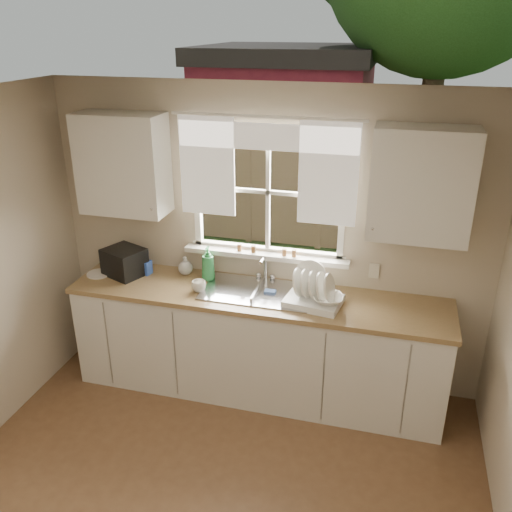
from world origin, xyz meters
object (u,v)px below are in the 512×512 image
(black_appliance, at_px, (125,262))
(cup, at_px, (199,286))
(soap_bottle_a, at_px, (208,263))
(dish_rack, at_px, (313,294))

(black_appliance, bearing_deg, cup, 11.73)
(soap_bottle_a, distance_m, black_appliance, 0.72)
(black_appliance, bearing_deg, soap_bottle_a, 29.84)
(cup, bearing_deg, black_appliance, 159.63)
(dish_rack, height_order, black_appliance, dish_rack)
(soap_bottle_a, xyz_separation_m, black_appliance, (-0.72, -0.09, -0.03))
(dish_rack, xyz_separation_m, black_appliance, (-1.63, 0.11, 0.03))
(soap_bottle_a, height_order, cup, soap_bottle_a)
(cup, relative_size, black_appliance, 0.37)
(soap_bottle_a, height_order, black_appliance, soap_bottle_a)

